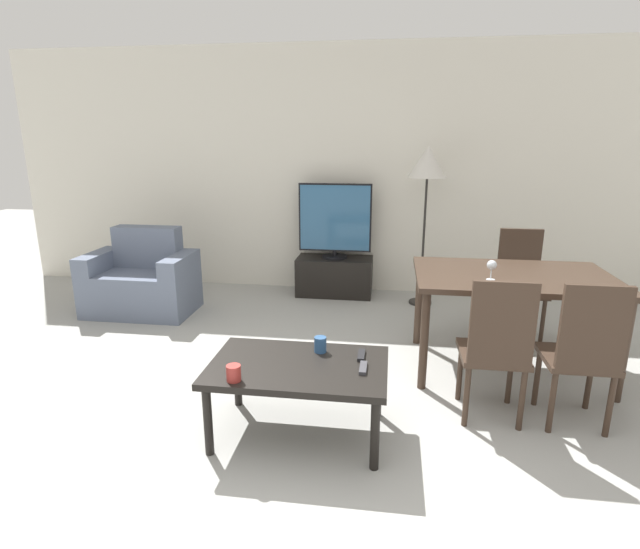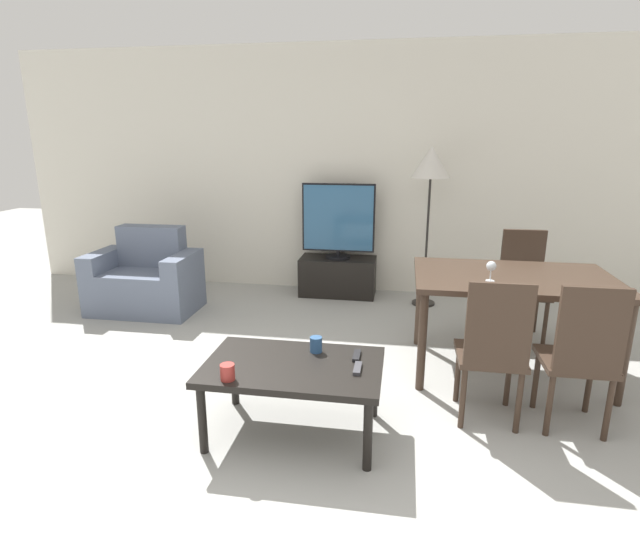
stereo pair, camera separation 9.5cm
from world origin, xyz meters
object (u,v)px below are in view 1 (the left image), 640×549
Objects in this scene: dining_table at (513,285)px; dining_chair_near at (496,345)px; remote_secondary at (363,368)px; cup_colored_far at (320,344)px; tv at (335,221)px; remote_primary at (361,355)px; tv_stand at (335,276)px; coffee_table at (298,372)px; floor_lamp at (428,167)px; armchair at (142,282)px; cup_white_near at (234,373)px; dining_chair_far at (520,278)px; wine_glass_left at (492,266)px; dining_chair_near_right at (583,350)px.

dining_table is 0.84m from dining_chair_near.
remote_secondary is 0.35m from cup_colored_far.
remote_primary is (0.46, -2.62, -0.38)m from tv.
remote_secondary is at bearing -80.18° from tv_stand.
tv_stand is 2.78m from coffee_table.
floor_lamp is at bearing 71.89° from coffee_table.
coffee_table is (1.97, -1.93, 0.10)m from armchair.
dining_chair_near is at bearing 10.83° from remote_primary.
cup_white_near is (-0.68, -0.23, 0.03)m from remote_secondary.
tv_stand is 2.00m from dining_chair_far.
dining_chair_far is 6.46× the size of wine_glass_left.
dining_chair_near_right is (0.50, 0.00, 0.00)m from dining_chair_near.
wine_glass_left is at bearing 47.49° from remote_secondary.
dining_chair_near_right is 6.46× the size of wine_glass_left.
coffee_table is at bearing -87.83° from tv.
tv is at bearing 86.18° from cup_white_near.
tv_stand is 2.61m from cup_colored_far.
dining_chair_near_right is (1.76, -2.46, 0.30)m from tv_stand.
coffee_table is 10.75× the size of cup_colored_far.
remote_secondary is at bearing -132.51° from wine_glass_left.
armchair is at bearing 179.02° from dining_chair_far.
wine_glass_left is (1.32, -1.88, 0.65)m from tv_stand.
cup_colored_far is (0.10, 0.19, 0.10)m from coffee_table.
dining_table is 0.84m from dining_chair_near_right.
armchair reaches higher than tv_stand.
tv_stand is 0.89× the size of dining_chair_near_right.
dining_chair_near is (3.14, -1.63, 0.20)m from armchair.
dining_table is at bearing 37.63° from coffee_table.
wine_glass_left is (0.05, 0.58, 0.35)m from dining_chair_near.
dining_chair_near is (1.16, 0.31, 0.11)m from coffee_table.
cup_colored_far is (-1.56, -0.12, -0.01)m from dining_chair_near_right.
coffee_table is 0.63× the size of floor_lamp.
dining_chair_far and dining_chair_near_right have the same top height.
dining_table is 1.60m from cup_colored_far.
cup_white_near is at bearing -112.10° from floor_lamp.
dining_table is 1.50× the size of dining_chair_far.
cup_colored_far is 0.66× the size of wine_glass_left.
tv_stand is 0.89× the size of dining_chair_far.
dining_chair_far is 6.29× the size of remote_secondary.
coffee_table is 1.21m from dining_chair_near.
armchair is 1.27× the size of tv.
armchair is 2.72m from cup_colored_far.
armchair is 2.94m from remote_primary.
dining_chair_near_right is at bearing 4.37° from cup_colored_far.
tv_stand is 9.37× the size of cup_white_near.
cup_white_near is (-0.20, -3.02, 0.29)m from tv_stand.
remote_primary is 1.03× the size of wine_glass_left.
floor_lamp is (0.85, 2.59, 1.03)m from coffee_table.
remote_secondary is at bearing -157.52° from dining_chair_near.
floor_lamp is at bearing -11.05° from tv_stand.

